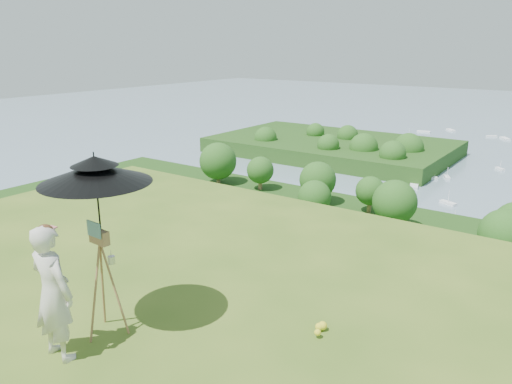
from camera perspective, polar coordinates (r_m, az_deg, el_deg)
The scene contains 7 objects.
peninsula at distance 178.84m, azimuth 8.70°, elevation 5.97°, with size 90.00×60.00×12.00m, color #193C10, non-canonical shape.
slope_trees at distance 41.67m, azimuth 26.80°, elevation -11.46°, with size 110.00×50.00×6.00m, color #275319, non-canonical shape.
wildflowers at distance 5.65m, azimuth -19.15°, elevation -19.90°, with size 10.00×10.50×0.12m, color yellow, non-canonical shape.
painter at distance 5.87m, azimuth -22.21°, elevation -10.60°, with size 0.57×0.37×1.55m, color beige.
field_easel at distance 6.15m, azimuth -17.06°, elevation -9.40°, with size 0.54×0.54×1.43m, color brown, non-canonical shape.
sun_umbrella at distance 5.82m, azimuth -17.66°, elevation -0.58°, with size 1.24×1.24×1.03m, color black, non-canonical shape.
painter_cap at distance 5.59m, azimuth -23.03°, elevation -3.87°, with size 0.18×0.21×0.10m, color #DC7979, non-canonical shape.
Camera 1 is at (3.89, -2.21, 3.34)m, focal length 35.00 mm.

